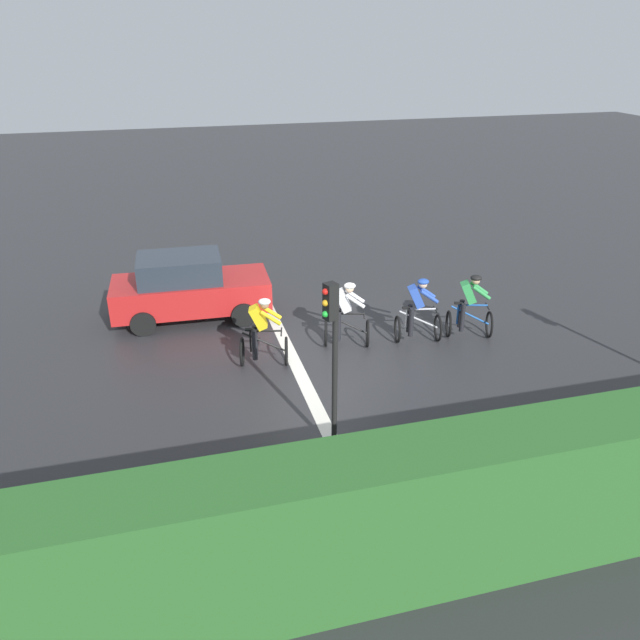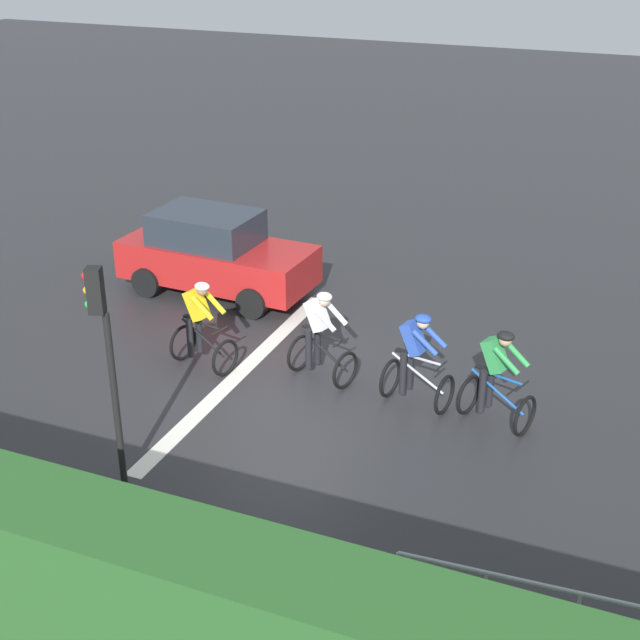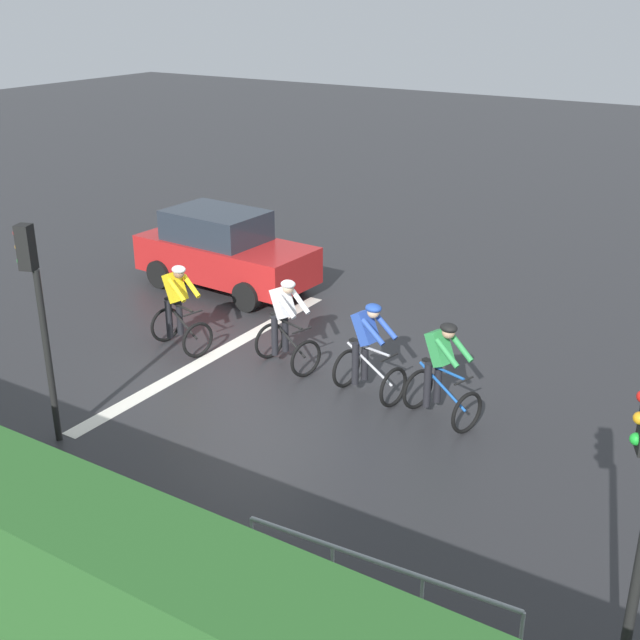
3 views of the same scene
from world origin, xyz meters
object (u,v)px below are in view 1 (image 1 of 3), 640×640
cyclist_second (417,312)px  cyclist_lead (469,308)px  cyclist_mid (345,316)px  traffic_light_near_crossing (332,344)px  car_red (189,287)px  cyclist_fourth (262,334)px

cyclist_second → cyclist_lead: bearing=86.0°
cyclist_mid → traffic_light_near_crossing: 4.48m
car_red → traffic_light_near_crossing: traffic_light_near_crossing is taller
car_red → cyclist_fourth: bearing=24.5°
cyclist_fourth → car_red: (-3.10, -1.41, 0.08)m
traffic_light_near_crossing → cyclist_mid: bearing=159.4°
cyclist_mid → cyclist_second: bearing=83.3°
cyclist_fourth → traffic_light_near_crossing: traffic_light_near_crossing is taller
cyclist_second → cyclist_mid: same height
cyclist_mid → cyclist_fourth: size_ratio=1.00×
cyclist_mid → traffic_light_near_crossing: traffic_light_near_crossing is taller
cyclist_mid → traffic_light_near_crossing: size_ratio=0.50×
cyclist_second → cyclist_fourth: (0.20, -3.91, 0.00)m
cyclist_mid → cyclist_fourth: bearing=-78.9°
car_red → traffic_light_near_crossing: size_ratio=1.25×
cyclist_second → cyclist_fourth: 3.92m
cyclist_mid → cyclist_fourth: same height
traffic_light_near_crossing → car_red: bearing=-162.9°
cyclist_mid → traffic_light_near_crossing: (3.98, -1.49, 1.43)m
cyclist_lead → cyclist_second: same height
cyclist_lead → car_red: 7.31m
cyclist_lead → cyclist_fourth: 5.26m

